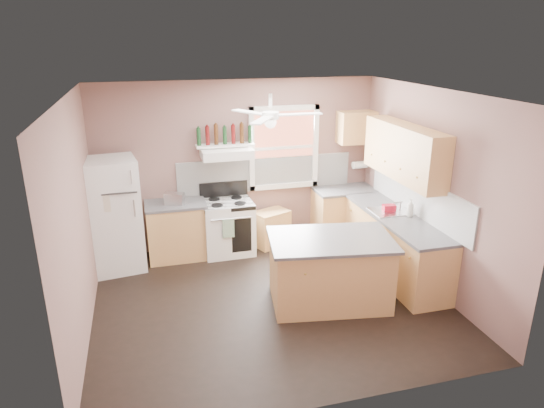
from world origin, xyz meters
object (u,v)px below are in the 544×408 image
object	(u,v)px
cart	(271,229)
island	(330,272)
refrigerator	(115,215)
stove	(228,227)
toaster	(175,199)

from	to	relation	value
cart	island	bearing A→B (deg)	-104.85
refrigerator	stove	bearing A→B (deg)	-3.86
refrigerator	stove	distance (m)	1.74
toaster	island	distance (m)	2.64
toaster	island	size ratio (longest dim) A/B	0.19
toaster	island	xyz separation A→B (m)	(1.81, -1.84, -0.56)
stove	cart	world-z (taller)	stove
refrigerator	island	bearing A→B (deg)	-40.92
toaster	cart	size ratio (longest dim) A/B	0.50
refrigerator	island	size ratio (longest dim) A/B	1.15
cart	island	size ratio (longest dim) A/B	0.38
refrigerator	island	world-z (taller)	refrigerator
toaster	cart	world-z (taller)	toaster
stove	island	distance (m)	2.12
stove	island	world-z (taller)	same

